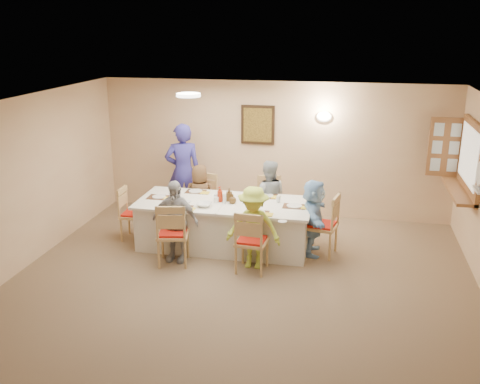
% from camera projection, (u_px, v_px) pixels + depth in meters
% --- Properties ---
extents(ground, '(7.00, 7.00, 0.00)m').
position_uv_depth(ground, '(233.00, 300.00, 7.03)').
color(ground, brown).
extents(room_walls, '(7.00, 7.00, 7.00)m').
position_uv_depth(room_walls, '(233.00, 191.00, 6.57)').
color(room_walls, '#D9AC82').
rests_on(room_walls, ground).
extents(wall_picture, '(0.62, 0.05, 0.72)m').
position_uv_depth(wall_picture, '(258.00, 125.00, 9.81)').
color(wall_picture, black).
rests_on(wall_picture, room_walls).
extents(wall_sconce, '(0.26, 0.09, 0.18)m').
position_uv_depth(wall_sconce, '(324.00, 116.00, 9.49)').
color(wall_sconce, white).
rests_on(wall_sconce, room_walls).
extents(ceiling_light, '(0.36, 0.36, 0.05)m').
position_uv_depth(ceiling_light, '(188.00, 95.00, 7.88)').
color(ceiling_light, white).
rests_on(ceiling_light, room_walls).
extents(serving_hatch, '(0.06, 1.50, 1.15)m').
position_uv_depth(serving_hatch, '(471.00, 159.00, 8.19)').
color(serving_hatch, '#926035').
rests_on(serving_hatch, room_walls).
extents(hatch_sill, '(0.30, 1.50, 0.05)m').
position_uv_depth(hatch_sill, '(458.00, 191.00, 8.37)').
color(hatch_sill, '#926035').
rests_on(hatch_sill, room_walls).
extents(shutter_door, '(0.55, 0.04, 1.00)m').
position_uv_depth(shutter_door, '(445.00, 147.00, 8.95)').
color(shutter_door, '#926035').
rests_on(shutter_door, room_walls).
extents(dining_table, '(2.78, 1.18, 0.76)m').
position_uv_depth(dining_table, '(225.00, 224.00, 8.64)').
color(dining_table, white).
rests_on(dining_table, ground).
extents(chair_back_left, '(0.53, 0.53, 0.94)m').
position_uv_depth(chair_back_left, '(202.00, 201.00, 9.48)').
color(chair_back_left, tan).
rests_on(chair_back_left, ground).
extents(chair_back_right, '(0.53, 0.53, 0.97)m').
position_uv_depth(chair_back_right, '(269.00, 205.00, 9.24)').
color(chair_back_right, tan).
rests_on(chair_back_right, ground).
extents(chair_front_left, '(0.56, 0.56, 0.99)m').
position_uv_depth(chair_front_left, '(173.00, 233.00, 7.98)').
color(chair_front_left, tan).
rests_on(chair_front_left, ground).
extents(chair_front_right, '(0.49, 0.49, 0.96)m').
position_uv_depth(chair_front_right, '(252.00, 240.00, 7.75)').
color(chair_front_right, tan).
rests_on(chair_front_right, ground).
extents(chair_left_end, '(0.45, 0.45, 0.90)m').
position_uv_depth(chair_left_end, '(134.00, 213.00, 8.92)').
color(chair_left_end, tan).
rests_on(chair_left_end, ground).
extents(chair_right_end, '(0.56, 0.56, 0.99)m').
position_uv_depth(chair_right_end, '(321.00, 224.00, 8.30)').
color(chair_right_end, tan).
rests_on(chair_right_end, ground).
extents(diner_back_left, '(0.69, 0.56, 1.16)m').
position_uv_depth(diner_back_left, '(200.00, 197.00, 9.33)').
color(diner_back_left, brown).
rests_on(diner_back_left, ground).
extents(diner_back_right, '(0.76, 0.66, 1.30)m').
position_uv_depth(diner_back_right, '(268.00, 198.00, 9.08)').
color(diner_back_right, '#959DA5').
rests_on(diner_back_right, ground).
extents(diner_front_left, '(0.82, 0.49, 1.27)m').
position_uv_depth(diner_front_left, '(175.00, 221.00, 8.05)').
color(diner_front_left, '#A6A5A8').
rests_on(diner_front_left, ground).
extents(diner_front_right, '(0.84, 0.52, 1.25)m').
position_uv_depth(diner_front_right, '(253.00, 228.00, 7.81)').
color(diner_front_right, '#BFD743').
rests_on(diner_front_right, ground).
extents(diner_right_end, '(1.17, 0.49, 1.21)m').
position_uv_depth(diner_right_end, '(313.00, 217.00, 8.29)').
color(diner_right_end, '#9CCEFF').
rests_on(diner_right_end, ground).
extents(caregiver, '(0.93, 0.86, 1.78)m').
position_uv_depth(caregiver, '(183.00, 172.00, 9.76)').
color(caregiver, '#363292').
rests_on(caregiver, ground).
extents(placemat_fl, '(0.36, 0.27, 0.01)m').
position_uv_depth(placemat_fl, '(180.00, 208.00, 8.25)').
color(placemat_fl, '#472B19').
rests_on(placemat_fl, dining_table).
extents(plate_fl, '(0.24, 0.24, 0.02)m').
position_uv_depth(plate_fl, '(180.00, 207.00, 8.25)').
color(plate_fl, white).
rests_on(plate_fl, dining_table).
extents(napkin_fl, '(0.13, 0.13, 0.01)m').
position_uv_depth(napkin_fl, '(190.00, 209.00, 8.17)').
color(napkin_fl, yellow).
rests_on(napkin_fl, dining_table).
extents(placemat_fr, '(0.36, 0.27, 0.01)m').
position_uv_depth(placemat_fr, '(257.00, 213.00, 8.01)').
color(placemat_fr, '#472B19').
rests_on(placemat_fr, dining_table).
extents(plate_fr, '(0.26, 0.26, 0.02)m').
position_uv_depth(plate_fr, '(257.00, 212.00, 8.01)').
color(plate_fr, white).
rests_on(plate_fr, dining_table).
extents(napkin_fr, '(0.15, 0.15, 0.01)m').
position_uv_depth(napkin_fr, '(268.00, 214.00, 7.93)').
color(napkin_fr, yellow).
rests_on(napkin_fr, dining_table).
extents(placemat_bl, '(0.33, 0.25, 0.01)m').
position_uv_depth(placemat_bl, '(196.00, 192.00, 9.03)').
color(placemat_bl, '#472B19').
rests_on(placemat_bl, dining_table).
extents(plate_bl, '(0.23, 0.23, 0.01)m').
position_uv_depth(plate_bl, '(196.00, 191.00, 9.03)').
color(plate_bl, white).
rests_on(plate_bl, dining_table).
extents(napkin_bl, '(0.14, 0.14, 0.01)m').
position_uv_depth(napkin_bl, '(205.00, 193.00, 8.95)').
color(napkin_bl, yellow).
rests_on(napkin_bl, dining_table).
extents(placemat_br, '(0.37, 0.27, 0.01)m').
position_uv_depth(placemat_br, '(266.00, 196.00, 8.80)').
color(placemat_br, '#472B19').
rests_on(placemat_br, dining_table).
extents(plate_br, '(0.25, 0.25, 0.02)m').
position_uv_depth(plate_br, '(266.00, 195.00, 8.80)').
color(plate_br, white).
rests_on(plate_br, dining_table).
extents(napkin_br, '(0.15, 0.15, 0.01)m').
position_uv_depth(napkin_br, '(276.00, 197.00, 8.71)').
color(napkin_br, yellow).
rests_on(napkin_br, dining_table).
extents(placemat_le, '(0.37, 0.27, 0.01)m').
position_uv_depth(placemat_le, '(159.00, 197.00, 8.74)').
color(placemat_le, '#472B19').
rests_on(placemat_le, dining_table).
extents(plate_le, '(0.22, 0.22, 0.01)m').
position_uv_depth(plate_le, '(159.00, 197.00, 8.74)').
color(plate_le, white).
rests_on(plate_le, dining_table).
extents(napkin_le, '(0.14, 0.14, 0.01)m').
position_uv_depth(napkin_le, '(168.00, 198.00, 8.66)').
color(napkin_le, yellow).
rests_on(napkin_le, dining_table).
extents(placemat_re, '(0.35, 0.26, 0.01)m').
position_uv_depth(placemat_re, '(294.00, 206.00, 8.30)').
color(placemat_re, '#472B19').
rests_on(placemat_re, dining_table).
extents(plate_re, '(0.24, 0.24, 0.01)m').
position_uv_depth(plate_re, '(294.00, 206.00, 8.30)').
color(plate_re, white).
rests_on(plate_re, dining_table).
extents(napkin_re, '(0.14, 0.14, 0.01)m').
position_uv_depth(napkin_re, '(306.00, 208.00, 8.22)').
color(napkin_re, yellow).
rests_on(napkin_re, dining_table).
extents(teacup_a, '(0.13, 0.13, 0.09)m').
position_uv_depth(teacup_a, '(168.00, 202.00, 8.36)').
color(teacup_a, white).
rests_on(teacup_a, dining_table).
extents(teacup_b, '(0.17, 0.17, 0.09)m').
position_uv_depth(teacup_b, '(256.00, 191.00, 8.92)').
color(teacup_b, white).
rests_on(teacup_b, dining_table).
extents(bowl_a, '(0.24, 0.24, 0.06)m').
position_uv_depth(bowl_a, '(204.00, 205.00, 8.30)').
color(bowl_a, white).
rests_on(bowl_a, dining_table).
extents(bowl_b, '(0.27, 0.27, 0.06)m').
position_uv_depth(bowl_b, '(248.00, 197.00, 8.68)').
color(bowl_b, white).
rests_on(bowl_b, dining_table).
extents(condiment_ketchup, '(0.16, 0.16, 0.25)m').
position_uv_depth(condiment_ketchup, '(220.00, 194.00, 8.50)').
color(condiment_ketchup, '#A6280E').
rests_on(condiment_ketchup, dining_table).
extents(condiment_brown, '(0.14, 0.14, 0.21)m').
position_uv_depth(condiment_brown, '(229.00, 195.00, 8.54)').
color(condiment_brown, '#503515').
rests_on(condiment_brown, dining_table).
extents(condiment_malt, '(0.15, 0.15, 0.15)m').
position_uv_depth(condiment_malt, '(233.00, 199.00, 8.43)').
color(condiment_malt, '#503515').
rests_on(condiment_malt, dining_table).
extents(drinking_glass, '(0.06, 0.06, 0.09)m').
position_uv_depth(drinking_glass, '(216.00, 197.00, 8.58)').
color(drinking_glass, silver).
rests_on(drinking_glass, dining_table).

